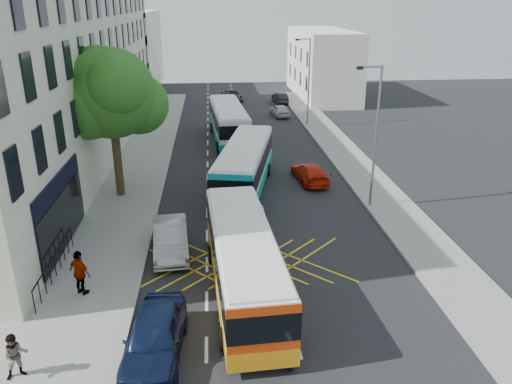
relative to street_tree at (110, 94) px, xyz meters
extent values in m
plane|color=black|center=(8.51, -14.97, -6.29)|extent=(120.00, 120.00, 0.00)
cube|color=gray|center=(0.01, 0.03, -6.22)|extent=(5.00, 70.00, 0.15)
cube|color=gray|center=(16.01, 0.03, -6.22)|extent=(3.00, 70.00, 0.15)
cube|color=beige|center=(-5.49, 9.53, 0.21)|extent=(8.00, 45.00, 13.00)
cube|color=black|center=(-1.44, -6.97, -2.89)|extent=(0.12, 7.00, 0.90)
cube|color=black|center=(-1.44, -6.97, -4.69)|extent=(0.12, 7.00, 2.60)
cube|color=silver|center=(-5.49, 40.03, -1.29)|extent=(8.00, 20.00, 10.00)
cube|color=silver|center=(19.51, 33.03, -2.29)|extent=(6.00, 18.00, 8.00)
cylinder|color=#382619|center=(0.01, 0.03, -3.94)|extent=(0.50, 0.50, 4.40)
sphere|color=#185718|center=(0.01, 0.03, 0.06)|extent=(5.20, 5.20, 5.20)
sphere|color=#185718|center=(1.41, 0.83, -0.74)|extent=(3.60, 3.60, 3.60)
sphere|color=#185718|center=(-1.19, -0.57, -0.54)|extent=(3.80, 3.80, 3.80)
sphere|color=#185718|center=(0.61, -1.27, 0.66)|extent=(3.40, 3.40, 3.40)
sphere|color=#185718|center=(-0.79, 1.13, 1.06)|extent=(3.20, 3.20, 3.20)
cylinder|color=slate|center=(14.81, -2.97, -2.14)|extent=(0.14, 0.14, 8.00)
cylinder|color=slate|center=(14.21, -2.97, 1.76)|extent=(1.20, 0.10, 0.10)
cube|color=black|center=(13.61, -2.97, 1.71)|extent=(0.35, 0.15, 0.18)
cylinder|color=slate|center=(14.81, 17.03, -2.14)|extent=(0.14, 0.14, 8.00)
cylinder|color=slate|center=(14.21, 17.03, 1.76)|extent=(1.20, 0.10, 0.10)
cube|color=black|center=(13.61, 17.03, 1.71)|extent=(0.35, 0.15, 0.18)
cube|color=silver|center=(6.84, -11.51, -4.75)|extent=(2.90, 10.22, 2.43)
cube|color=silver|center=(6.84, -11.51, -3.49)|extent=(2.70, 10.00, 0.11)
cube|color=black|center=(6.84, -11.51, -4.41)|extent=(2.96, 10.28, 1.01)
cube|color=orange|center=(6.84, -11.51, -5.60)|extent=(2.95, 10.27, 0.69)
cube|color=red|center=(7.15, -16.52, -4.73)|extent=(2.34, 0.24, 2.29)
cube|color=#FF0C0C|center=(6.25, -16.58, -5.37)|extent=(0.25, 0.07, 0.25)
cube|color=#FF0C0C|center=(8.04, -16.47, -5.37)|extent=(0.25, 0.07, 0.25)
cylinder|color=black|center=(5.53, -8.83, -5.88)|extent=(0.31, 0.84, 0.83)
cylinder|color=black|center=(7.82, -8.69, -5.88)|extent=(0.31, 0.84, 0.83)
cylinder|color=black|center=(5.90, -14.97, -5.88)|extent=(0.31, 0.84, 0.83)
cylinder|color=black|center=(8.19, -14.83, -5.88)|extent=(0.31, 0.84, 0.83)
cube|color=silver|center=(7.71, 0.57, -4.69)|extent=(4.56, 10.79, 2.53)
cube|color=silver|center=(7.71, 0.57, -3.38)|extent=(4.33, 10.54, 0.11)
cube|color=black|center=(7.71, 0.57, -4.33)|extent=(4.63, 10.86, 1.05)
cube|color=#0DA9A0|center=(7.71, 0.57, -5.57)|extent=(4.62, 10.85, 0.72)
cube|color=#0D8DA2|center=(6.60, -4.54, -4.67)|extent=(2.40, 0.61, 2.39)
cube|color=#FF0C0C|center=(5.67, -4.35, -5.34)|extent=(0.26, 0.11, 0.25)
cube|color=#FF0C0C|center=(7.52, -4.75, -5.34)|extent=(0.26, 0.11, 0.25)
cylinder|color=black|center=(7.14, 3.63, -5.86)|extent=(0.44, 0.90, 0.86)
cylinder|color=black|center=(9.48, 3.12, -5.86)|extent=(0.44, 0.90, 0.86)
cylinder|color=black|center=(5.79, -2.64, -5.86)|extent=(0.44, 0.90, 0.86)
cylinder|color=black|center=(8.13, -3.14, -5.86)|extent=(0.44, 0.90, 0.86)
cube|color=silver|center=(7.14, 12.73, -4.66)|extent=(3.14, 10.85, 2.58)
cube|color=silver|center=(7.14, 12.73, -3.32)|extent=(2.93, 10.62, 0.12)
cube|color=black|center=(7.14, 12.73, -4.30)|extent=(3.21, 10.91, 1.07)
cube|color=#0B8391|center=(7.14, 12.73, -5.56)|extent=(3.20, 10.90, 0.73)
cube|color=silver|center=(7.49, 7.41, -4.64)|extent=(2.48, 0.26, 2.43)
cube|color=#FF0C0C|center=(6.53, 7.34, -5.32)|extent=(0.25, 0.08, 0.25)
cube|color=#FF0C0C|center=(8.46, 7.47, -5.32)|extent=(0.25, 0.08, 0.25)
cylinder|color=black|center=(5.73, 15.56, -5.85)|extent=(0.33, 0.89, 0.88)
cylinder|color=black|center=(8.16, 15.72, -5.85)|extent=(0.33, 0.89, 0.88)
cylinder|color=black|center=(6.16, 9.05, -5.85)|extent=(0.33, 0.89, 0.88)
cylinder|color=black|center=(8.59, 9.21, -5.85)|extent=(0.33, 0.89, 0.88)
cylinder|color=black|center=(8.03, -16.19, -6.00)|extent=(0.14, 0.59, 0.59)
cylinder|color=black|center=(7.96, -14.82, -6.00)|extent=(0.14, 0.59, 0.59)
cube|color=black|center=(8.00, -15.51, -5.72)|extent=(0.26, 1.11, 0.20)
cube|color=black|center=(7.99, -15.28, -5.56)|extent=(0.28, 0.42, 0.18)
cube|color=black|center=(8.01, -15.74, -5.61)|extent=(0.26, 0.47, 0.09)
cylinder|color=slate|center=(7.97, -14.87, -5.65)|extent=(0.07, 0.40, 0.77)
cylinder|color=slate|center=(7.97, -15.00, -5.33)|extent=(0.55, 0.06, 0.04)
cube|color=gold|center=(8.04, -16.35, -5.79)|extent=(0.17, 0.03, 0.12)
imported|color=black|center=(8.00, -15.55, -5.36)|extent=(0.59, 0.41, 1.58)
sphere|color=#99999E|center=(8.00, -15.55, -4.69)|extent=(0.27, 0.27, 0.27)
imported|color=#0D1837|center=(3.61, -15.14, -5.50)|extent=(2.17, 4.75, 1.58)
imported|color=#999CA0|center=(3.61, -7.61, -5.55)|extent=(1.95, 4.62, 1.48)
imported|color=red|center=(12.12, 1.69, -5.67)|extent=(2.21, 4.45, 1.24)
imported|color=#393B40|center=(8.21, 30.54, -5.63)|extent=(2.54, 4.91, 1.32)
imported|color=#AFB1B7|center=(12.79, 21.74, -5.66)|extent=(1.90, 3.84, 1.26)
imported|color=black|center=(13.77, 28.92, -5.69)|extent=(1.61, 3.74, 1.20)
imported|color=gray|center=(-0.60, -15.93, -5.36)|extent=(0.93, 0.84, 1.57)
imported|color=gray|center=(0.28, -11.19, -5.18)|extent=(1.19, 1.04, 1.92)
camera|label=1|loc=(5.77, -29.24, 5.05)|focal=35.00mm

